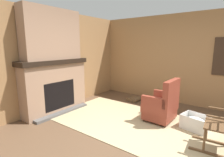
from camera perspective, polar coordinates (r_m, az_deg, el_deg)
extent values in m
plane|color=brown|center=(3.39, 8.37, -19.30)|extent=(14.00, 14.00, 0.00)
cube|color=#9E7247|center=(4.78, -20.16, 5.30)|extent=(0.06, 5.80, 2.58)
cube|color=#9E7247|center=(5.42, 22.22, 5.73)|extent=(5.80, 0.06, 2.58)
cube|color=#9E7A60|center=(4.70, -18.08, -2.99)|extent=(0.40, 1.68, 1.23)
cube|color=black|center=(4.61, -16.81, -5.13)|extent=(0.08, 0.88, 0.69)
cube|color=#565451|center=(4.65, -15.62, -10.57)|extent=(0.16, 1.52, 0.06)
cube|color=black|center=(4.59, -18.57, 5.19)|extent=(0.50, 1.78, 0.11)
cube|color=#9E7A60|center=(4.58, -19.08, 13.47)|extent=(0.35, 1.48, 1.22)
cube|color=tan|center=(4.02, 7.01, -14.08)|extent=(3.73, 2.02, 0.01)
cube|color=brown|center=(4.20, 15.28, -10.72)|extent=(0.59, 0.70, 0.24)
cube|color=brown|center=(4.15, 15.39, -8.79)|extent=(0.63, 0.73, 0.18)
cube|color=brown|center=(3.96, 18.88, -4.40)|extent=(0.14, 0.72, 0.55)
cube|color=brown|center=(3.82, 13.38, -7.38)|extent=(0.55, 0.11, 0.20)
cube|color=brown|center=(4.38, 16.90, -5.24)|extent=(0.55, 0.11, 0.20)
cylinder|color=#332319|center=(4.11, 10.37, -13.26)|extent=(0.05, 0.05, 0.06)
cylinder|color=#332319|center=(4.59, 13.81, -10.79)|extent=(0.05, 0.05, 0.06)
cylinder|color=#332319|center=(3.93, 16.81, -14.72)|extent=(0.05, 0.05, 0.06)
cylinder|color=#332319|center=(4.43, 19.63, -11.92)|extent=(0.05, 0.05, 0.06)
cube|color=brown|center=(3.34, 30.92, -20.84)|extent=(0.80, 0.10, 0.04)
cube|color=brown|center=(3.72, 31.17, -17.55)|extent=(0.80, 0.10, 0.04)
cylinder|color=brown|center=(3.25, 27.93, -17.30)|extent=(0.04, 0.04, 0.38)
cylinder|color=brown|center=(3.63, 28.54, -14.30)|extent=(0.04, 0.04, 0.38)
cube|color=brown|center=(3.36, 31.74, -12.97)|extent=(0.47, 0.54, 0.02)
cube|color=brown|center=(3.08, 32.04, -10.90)|extent=(0.39, 0.07, 0.02)
cube|color=brown|center=(3.49, 32.16, -8.49)|extent=(0.39, 0.07, 0.02)
cylinder|color=brown|center=(5.55, 6.18, -6.44)|extent=(0.13, 0.36, 0.11)
cylinder|color=brown|center=(5.49, 7.20, -6.65)|extent=(0.13, 0.36, 0.11)
cylinder|color=brown|center=(5.43, 8.24, -6.87)|extent=(0.13, 0.36, 0.11)
cube|color=white|center=(4.09, 25.38, -14.67)|extent=(0.57, 0.49, 0.01)
cube|color=white|center=(3.95, 28.84, -13.59)|extent=(0.10, 0.38, 0.30)
cube|color=white|center=(4.12, 22.42, -12.03)|extent=(0.10, 0.38, 0.30)
cube|color=white|center=(4.19, 26.63, -12.00)|extent=(0.49, 0.12, 0.30)
cube|color=white|center=(3.87, 24.39, -13.68)|extent=(0.49, 0.12, 0.30)
ellipsoid|color=white|center=(4.03, 25.57, -12.61)|extent=(0.46, 0.39, 0.18)
ellipsoid|color=#B24C42|center=(4.45, -22.12, 6.14)|extent=(0.13, 0.13, 0.10)
cylinder|color=white|center=(4.45, -22.25, 7.90)|extent=(0.07, 0.07, 0.18)
cube|color=gray|center=(4.80, -15.80, 7.11)|extent=(0.14, 0.22, 0.15)
cube|color=silver|center=(4.74, -15.23, 7.18)|extent=(0.01, 0.04, 0.02)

